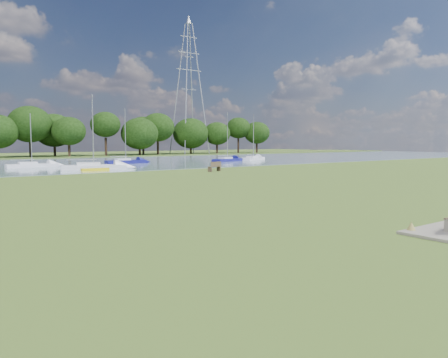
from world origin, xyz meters
TOP-DOWN VIEW (x-y plane):
  - ground at (0.00, 0.00)m, footprint 220.00×220.00m
  - river at (0.00, 42.00)m, footprint 220.00×40.00m
  - far_bank at (0.00, 72.00)m, footprint 220.00×20.00m
  - riverbank_bench at (11.09, 16.90)m, footprint 1.80×0.95m
  - kayak at (0.97, 24.81)m, footprint 2.97×0.86m
  - pylon at (41.41, 70.00)m, footprint 6.99×4.90m
  - sailboat_1 at (-3.01, 35.40)m, footprint 5.85×1.78m
  - sailboat_2 at (1.57, 27.10)m, footprint 7.29×3.73m
  - sailboat_4 at (10.03, 37.36)m, footprint 5.79×1.78m
  - sailboat_5 at (32.10, 35.17)m, footprint 5.95×3.84m
  - sailboat_7 at (25.53, 33.78)m, footprint 6.02×2.99m

SIDE VIEW (x-z plane):
  - ground at x=0.00m, z-range 0.00..0.00m
  - river at x=0.00m, z-range -0.05..0.05m
  - far_bank at x=0.00m, z-range -0.20..0.20m
  - kayak at x=0.97m, z-range 0.05..0.34m
  - sailboat_1 at x=-3.01m, z-range -2.81..3.69m
  - sailboat_7 at x=25.53m, z-range -3.39..4.31m
  - sailboat_5 at x=32.10m, z-range -3.37..4.32m
  - sailboat_4 at x=10.03m, z-range -3.40..4.38m
  - sailboat_2 at x=1.57m, z-range -3.67..4.72m
  - riverbank_bench at x=11.09m, z-range 0.00..1.07m
  - pylon at x=41.41m, z-range 4.06..37.10m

